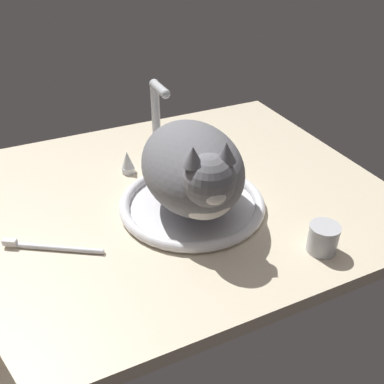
{
  "coord_description": "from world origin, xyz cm",
  "views": [
    {
      "loc": [
        -27.84,
        -77.13,
        58.19
      ],
      "look_at": [
        4.96,
        -7.11,
        7.0
      ],
      "focal_mm": 41.19,
      "sensor_mm": 36.0,
      "label": 1
    }
  ],
  "objects_px": {
    "metal_jar": "(323,238)",
    "sink_basin": "(192,204)",
    "faucet": "(158,136)",
    "cat": "(194,169)",
    "toothbrush": "(51,247)"
  },
  "relations": [
    {
      "from": "faucet",
      "to": "cat",
      "type": "xyz_separation_m",
      "value": [
        -0.0,
        -0.21,
        0.02
      ]
    },
    {
      "from": "sink_basin",
      "to": "metal_jar",
      "type": "height_order",
      "value": "metal_jar"
    },
    {
      "from": "faucet",
      "to": "cat",
      "type": "relative_size",
      "value": 0.59
    },
    {
      "from": "cat",
      "to": "toothbrush",
      "type": "bearing_deg",
      "value": 179.09
    },
    {
      "from": "faucet",
      "to": "cat",
      "type": "bearing_deg",
      "value": -90.8
    },
    {
      "from": "metal_jar",
      "to": "sink_basin",
      "type": "bearing_deg",
      "value": 125.27
    },
    {
      "from": "sink_basin",
      "to": "toothbrush",
      "type": "distance_m",
      "value": 0.3
    },
    {
      "from": "toothbrush",
      "to": "sink_basin",
      "type": "bearing_deg",
      "value": 2.24
    },
    {
      "from": "metal_jar",
      "to": "cat",
      "type": "bearing_deg",
      "value": 127.8
    },
    {
      "from": "faucet",
      "to": "cat",
      "type": "height_order",
      "value": "faucet"
    },
    {
      "from": "cat",
      "to": "metal_jar",
      "type": "relative_size",
      "value": 6.59
    },
    {
      "from": "sink_basin",
      "to": "faucet",
      "type": "bearing_deg",
      "value": 90.0
    },
    {
      "from": "sink_basin",
      "to": "toothbrush",
      "type": "xyz_separation_m",
      "value": [
        -0.3,
        -0.01,
        -0.0
      ]
    },
    {
      "from": "sink_basin",
      "to": "toothbrush",
      "type": "bearing_deg",
      "value": -177.76
    },
    {
      "from": "faucet",
      "to": "toothbrush",
      "type": "bearing_deg",
      "value": -145.66
    }
  ]
}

